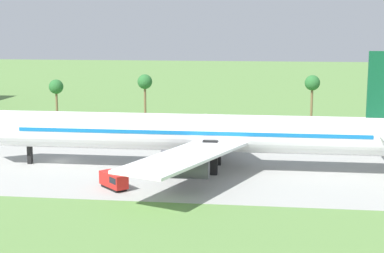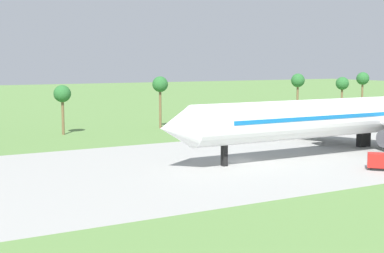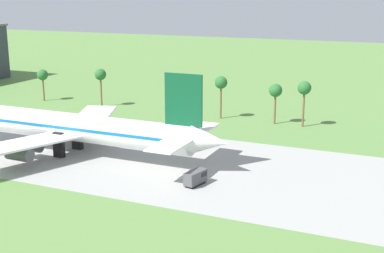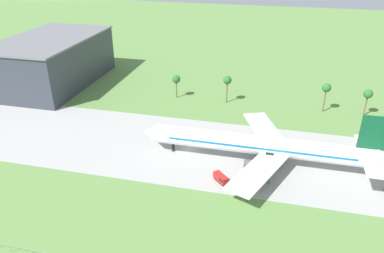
% 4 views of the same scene
% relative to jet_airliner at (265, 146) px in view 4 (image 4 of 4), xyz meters
% --- Properties ---
extents(ground_plane, '(600.00, 600.00, 0.00)m').
position_rel_jet_airliner_xyz_m(ground_plane, '(-25.32, 2.66, -6.12)').
color(ground_plane, '#5B8442').
extents(taxiway_strip, '(320.00, 44.00, 0.02)m').
position_rel_jet_airliner_xyz_m(taxiway_strip, '(-25.32, 2.66, -6.11)').
color(taxiway_strip, '#9E9E99').
rests_on(taxiway_strip, ground_plane).
extents(jet_airliner, '(80.05, 53.38, 19.74)m').
position_rel_jet_airliner_xyz_m(jet_airliner, '(0.00, 0.00, 0.00)').
color(jet_airliner, white).
rests_on(jet_airliner, ground_plane).
extents(baggage_tug, '(5.12, 5.16, 2.38)m').
position_rel_jet_airliner_xyz_m(baggage_tug, '(-11.38, -13.78, -4.83)').
color(baggage_tug, black).
rests_on(baggage_tug, ground_plane).
extents(terminal_building, '(36.72, 61.20, 22.29)m').
position_rel_jet_airliner_xyz_m(terminal_building, '(-104.61, 49.19, 5.04)').
color(terminal_building, '#333842').
rests_on(terminal_building, ground_plane).
extents(palm_tree_row, '(89.81, 3.60, 12.33)m').
position_rel_jet_airliner_xyz_m(palm_tree_row, '(8.37, 45.21, 3.38)').
color(palm_tree_row, brown).
rests_on(palm_tree_row, ground_plane).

